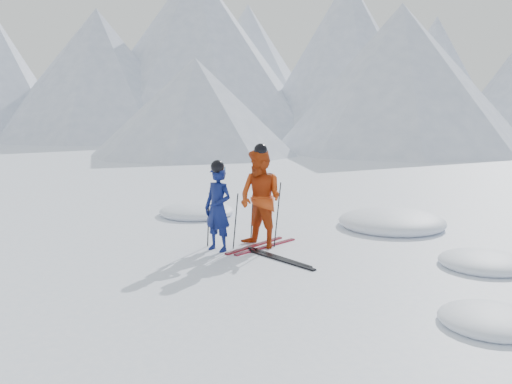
% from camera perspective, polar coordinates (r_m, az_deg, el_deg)
% --- Properties ---
extents(ground, '(160.00, 160.00, 0.00)m').
position_cam_1_polar(ground, '(9.74, 9.62, -7.61)').
color(ground, white).
rests_on(ground, ground).
extents(skier_blue, '(0.67, 0.51, 1.65)m').
position_cam_1_polar(skier_blue, '(10.41, -4.03, -1.75)').
color(skier_blue, '#0D1751').
rests_on(skier_blue, ground).
extents(skier_red, '(1.12, 0.97, 1.95)m').
position_cam_1_polar(skier_red, '(10.63, 0.48, -0.70)').
color(skier_red, '#BC3C0F').
rests_on(skier_red, ground).
extents(pole_blue_left, '(0.11, 0.08, 1.10)m').
position_cam_1_polar(pole_blue_left, '(10.74, -5.03, -2.93)').
color(pole_blue_left, black).
rests_on(pole_blue_left, ground).
extents(pole_blue_right, '(0.11, 0.07, 1.10)m').
position_cam_1_polar(pole_blue_right, '(10.57, -2.17, -3.10)').
color(pole_blue_right, black).
rests_on(pole_blue_right, ground).
extents(pole_red_left, '(0.13, 0.10, 1.30)m').
position_cam_1_polar(pole_red_left, '(11.03, -0.40, -2.05)').
color(pole_red_left, black).
rests_on(pole_red_left, ground).
extents(pole_red_right, '(0.13, 0.09, 1.30)m').
position_cam_1_polar(pole_red_right, '(10.70, 2.28, -2.40)').
color(pole_red_right, black).
rests_on(pole_red_right, ground).
extents(ski_worn_left, '(0.51, 1.67, 0.03)m').
position_cam_1_polar(ski_worn_left, '(10.88, -0.10, -5.64)').
color(ski_worn_left, black).
rests_on(ski_worn_left, ground).
extents(ski_worn_right, '(0.62, 1.64, 0.03)m').
position_cam_1_polar(ski_worn_right, '(10.78, 1.06, -5.77)').
color(ski_worn_right, black).
rests_on(ski_worn_right, ground).
extents(ski_loose_a, '(1.57, 0.82, 0.03)m').
position_cam_1_polar(ski_loose_a, '(10.07, 2.34, -6.85)').
color(ski_loose_a, black).
rests_on(ski_loose_a, ground).
extents(ski_loose_b, '(1.59, 0.76, 0.03)m').
position_cam_1_polar(ski_loose_b, '(9.90, 2.54, -7.13)').
color(ski_loose_b, black).
rests_on(ski_loose_b, ground).
extents(snow_lumps, '(8.72, 7.11, 0.54)m').
position_cam_1_polar(snow_lumps, '(12.26, 9.64, -4.16)').
color(snow_lumps, white).
rests_on(snow_lumps, ground).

